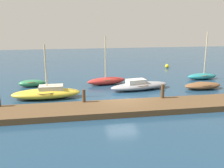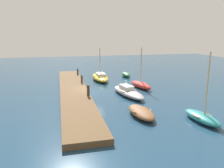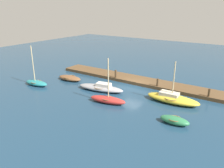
# 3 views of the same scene
# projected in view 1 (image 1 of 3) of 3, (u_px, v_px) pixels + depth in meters

# --- Properties ---
(ground_plane) EXTENTS (84.00, 84.00, 0.00)m
(ground_plane) POSITION_uv_depth(u_px,v_px,m) (122.00, 102.00, 20.54)
(ground_plane) COLOR navy
(dock_platform) EXTENTS (24.91, 2.96, 0.42)m
(dock_platform) POSITION_uv_depth(u_px,v_px,m) (128.00, 108.00, 18.50)
(dock_platform) COLOR brown
(dock_platform) RESTS_ON ground_plane
(motorboat_grey) EXTENTS (6.02, 2.70, 1.02)m
(motorboat_grey) POSITION_uv_depth(u_px,v_px,m) (139.00, 85.00, 24.14)
(motorboat_grey) COLOR #939399
(motorboat_grey) RESTS_ON ground_plane
(dinghy_green) EXTENTS (2.59, 1.18, 0.68)m
(dinghy_green) POSITION_uv_depth(u_px,v_px,m) (32.00, 83.00, 25.23)
(dinghy_green) COLOR #2D7A4C
(dinghy_green) RESTS_ON ground_plane
(rowboat_brown) EXTENTS (3.71, 1.70, 0.64)m
(rowboat_brown) POSITION_uv_depth(u_px,v_px,m) (203.00, 85.00, 24.38)
(rowboat_brown) COLOR brown
(rowboat_brown) RESTS_ON ground_plane
(sailboat_yellow) EXTENTS (5.66, 2.07, 4.50)m
(sailboat_yellow) POSITION_uv_depth(u_px,v_px,m) (47.00, 93.00, 21.35)
(sailboat_yellow) COLOR gold
(sailboat_yellow) RESTS_ON ground_plane
(rowboat_teal) EXTENTS (3.60, 1.57, 5.17)m
(rowboat_teal) POSITION_uv_depth(u_px,v_px,m) (202.00, 76.00, 28.50)
(rowboat_teal) COLOR teal
(rowboat_teal) RESTS_ON ground_plane
(rowboat_red) EXTENTS (4.14, 1.87, 4.84)m
(rowboat_red) POSITION_uv_depth(u_px,v_px,m) (106.00, 80.00, 26.09)
(rowboat_red) COLOR #B72D28
(rowboat_red) RESTS_ON ground_plane
(mooring_post_mid_west) EXTENTS (0.24, 0.24, 0.96)m
(mooring_post_mid_west) POSITION_uv_depth(u_px,v_px,m) (84.00, 96.00, 19.00)
(mooring_post_mid_west) COLOR #47331E
(mooring_post_mid_west) RESTS_ON dock_platform
(mooring_post_mid_east) EXTENTS (0.27, 0.27, 1.09)m
(mooring_post_mid_east) POSITION_uv_depth(u_px,v_px,m) (163.00, 91.00, 20.01)
(mooring_post_mid_east) COLOR #47331E
(mooring_post_mid_east) RESTS_ON dock_platform
(marker_buoy) EXTENTS (0.52, 0.52, 0.52)m
(marker_buoy) POSITION_uv_depth(u_px,v_px,m) (167.00, 66.00, 35.38)
(marker_buoy) COLOR yellow
(marker_buoy) RESTS_ON ground_plane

